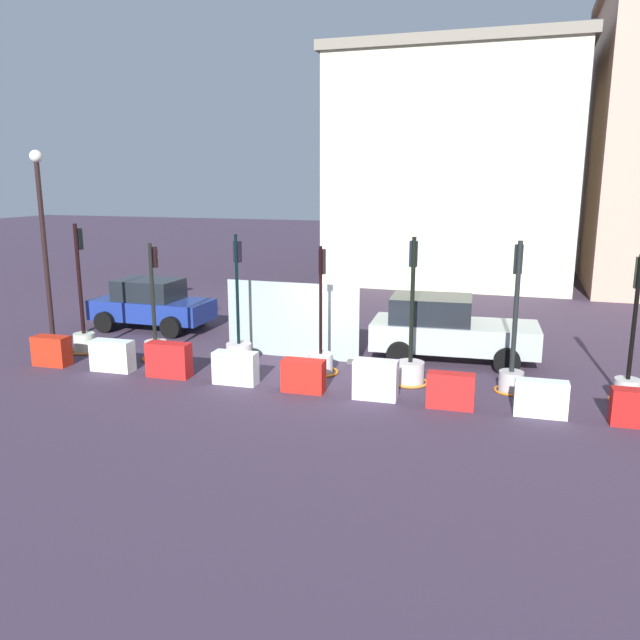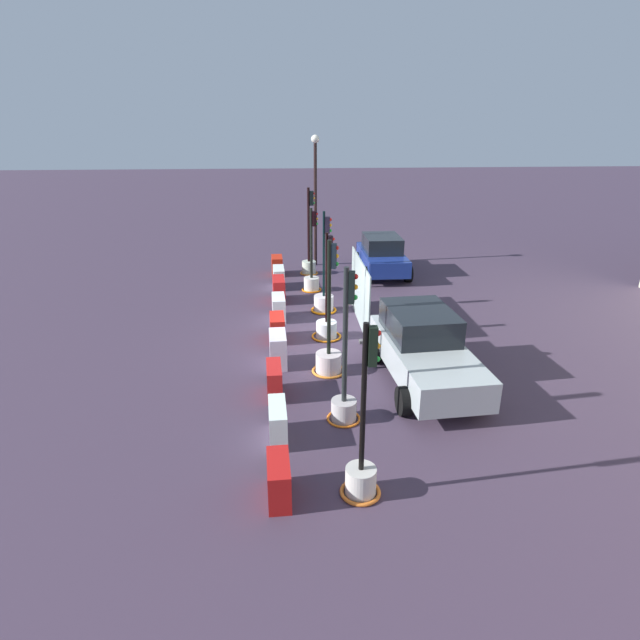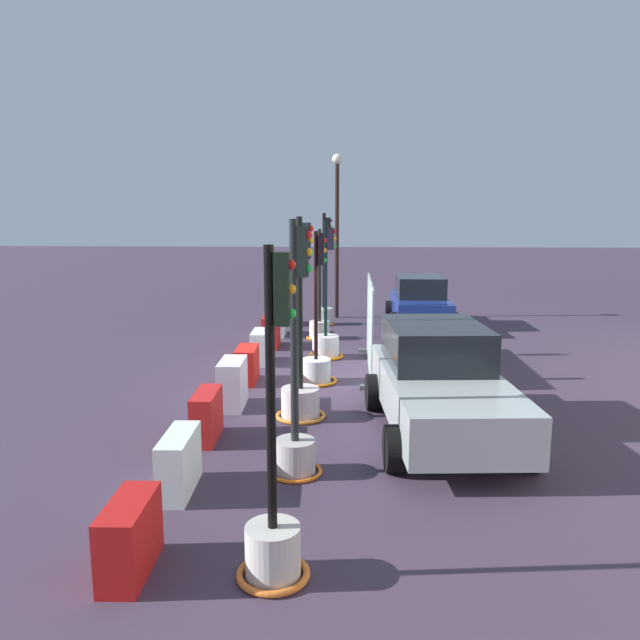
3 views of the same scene
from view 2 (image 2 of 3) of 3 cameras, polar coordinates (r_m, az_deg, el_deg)
The scene contains 21 objects.
ground_plane at distance 16.22m, azimuth -0.43°, elevation -1.97°, with size 120.00×120.00×0.00m, color #3D2F42.
traffic_light_0 at distance 22.87m, azimuth -1.22°, elevation 6.71°, with size 0.80×0.80×3.74m.
traffic_light_1 at distance 20.57m, azimuth -0.92°, elevation 4.81°, with size 0.80×0.80×3.27m.
traffic_light_2 at distance 18.31m, azimuth 0.44°, elevation 2.44°, with size 0.92×0.92×3.55m.
traffic_light_3 at distance 16.08m, azimuth 0.74°, elevation -0.40°, with size 0.94×0.94×3.32m.
traffic_light_4 at distance 13.87m, azimuth 0.99°, elevation -3.76°, with size 0.92×0.92×3.63m.
traffic_light_5 at distance 11.66m, azimuth 2.73°, elevation -7.88°, with size 0.78×0.78×3.60m.
traffic_light_6 at distance 9.65m, azimuth 4.62°, elevation -15.88°, with size 0.76×0.76×3.37m.
construction_barrier_0 at distance 22.87m, azimuth -4.76°, elevation 6.00°, with size 1.00×0.50×0.81m.
construction_barrier_1 at distance 21.05m, azimuth -4.57°, elevation 4.68°, with size 1.15×0.48×0.82m.
construction_barrier_2 at distance 19.43m, azimuth -4.56°, elevation 3.35°, with size 1.15×0.48×0.89m.
construction_barrier_3 at distance 17.67m, azimuth -4.58°, elevation 1.36°, with size 1.11×0.47×0.81m.
construction_barrier_4 at distance 16.00m, azimuth -4.74°, elevation -0.88°, with size 1.03×0.48×0.78m.
construction_barrier_5 at distance 14.36m, azimuth -4.66°, elevation -3.25°, with size 1.03×0.50×0.92m.
construction_barrier_6 at distance 12.85m, azimuth -5.07°, elevation -6.67°, with size 1.05×0.40×0.80m.
construction_barrier_7 at distance 11.21m, azimuth -4.69°, elevation -11.21°, with size 1.11×0.41×0.79m.
construction_barrier_8 at distance 9.70m, azimuth -4.57°, elevation -17.16°, with size 1.02×0.44×0.77m.
car_silver_hatchback at distance 13.58m, azimuth 11.41°, elevation -3.12°, with size 4.64×2.48×1.79m.
car_blue_estate at distance 22.95m, azimuth 6.84°, elevation 7.13°, with size 4.01×2.10×1.69m.
street_lamp_post at distance 23.78m, azimuth -0.51°, elevation 14.45°, with size 0.36×0.36×5.79m.
site_fence_panel at distance 17.18m, azimuth 4.42°, elevation 2.98°, with size 3.92×0.50×2.15m.
Camera 2 is at (14.87, -0.96, 6.41)m, focal length 28.98 mm.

